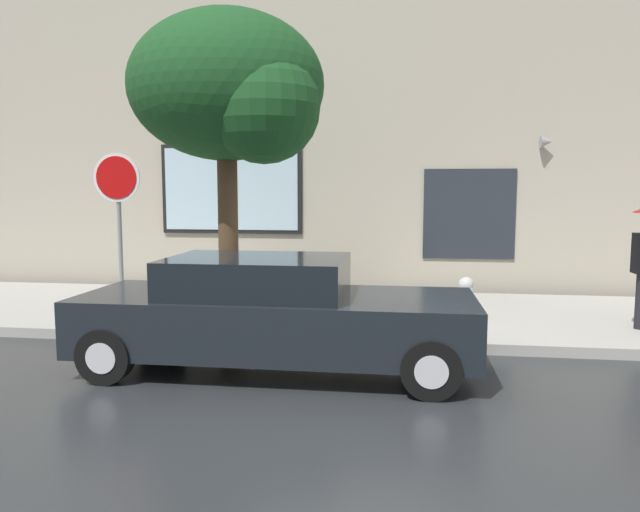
{
  "coord_description": "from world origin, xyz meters",
  "views": [
    {
      "loc": [
        0.72,
        -6.87,
        2.18
      ],
      "look_at": [
        -0.5,
        1.8,
        1.2
      ],
      "focal_mm": 33.2,
      "sensor_mm": 36.0,
      "label": 1
    }
  ],
  "objects_px": {
    "parked_car": "(273,314)",
    "fire_hydrant": "(466,302)",
    "street_tree": "(233,92)",
    "stop_sign": "(118,202)"
  },
  "relations": [
    {
      "from": "parked_car",
      "to": "stop_sign",
      "type": "bearing_deg",
      "value": 147.13
    },
    {
      "from": "fire_hydrant",
      "to": "street_tree",
      "type": "relative_size",
      "value": 0.16
    },
    {
      "from": "parked_car",
      "to": "fire_hydrant",
      "type": "height_order",
      "value": "parked_car"
    },
    {
      "from": "street_tree",
      "to": "stop_sign",
      "type": "xyz_separation_m",
      "value": [
        -1.95,
        0.21,
        -1.61
      ]
    },
    {
      "from": "parked_car",
      "to": "fire_hydrant",
      "type": "distance_m",
      "value": 3.29
    },
    {
      "from": "fire_hydrant",
      "to": "stop_sign",
      "type": "height_order",
      "value": "stop_sign"
    },
    {
      "from": "parked_car",
      "to": "stop_sign",
      "type": "xyz_separation_m",
      "value": [
        -2.88,
        1.86,
        1.3
      ]
    },
    {
      "from": "street_tree",
      "to": "stop_sign",
      "type": "bearing_deg",
      "value": 173.86
    },
    {
      "from": "street_tree",
      "to": "parked_car",
      "type": "bearing_deg",
      "value": -60.6
    },
    {
      "from": "fire_hydrant",
      "to": "street_tree",
      "type": "xyz_separation_m",
      "value": [
        -3.43,
        -0.48,
        3.09
      ]
    }
  ]
}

